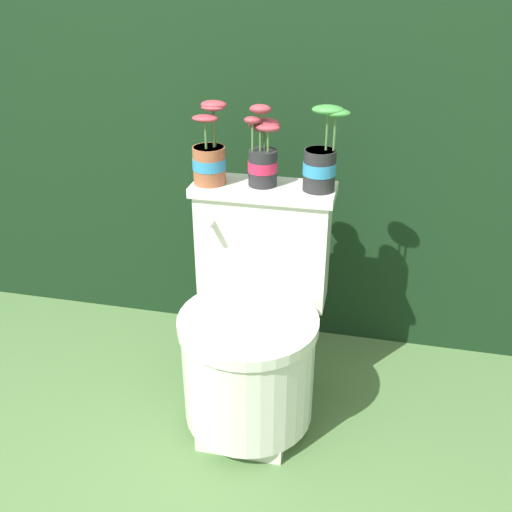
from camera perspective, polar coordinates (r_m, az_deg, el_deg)
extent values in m
plane|color=#4C703D|center=(2.00, -2.92, -16.69)|extent=(12.00, 12.00, 0.00)
cube|color=black|center=(2.61, 3.45, 15.64)|extent=(3.86, 1.06, 1.72)
cube|color=silver|center=(2.00, -0.72, -15.76)|extent=(0.28, 0.32, 0.05)
cylinder|color=silver|center=(1.87, -0.76, -11.41)|extent=(0.42, 0.42, 0.34)
cylinder|color=silver|center=(1.76, -0.79, -6.69)|extent=(0.44, 0.44, 0.04)
cube|color=silver|center=(1.87, 0.74, 0.86)|extent=(0.42, 0.15, 0.37)
cube|color=silver|center=(1.79, 0.78, 6.66)|extent=(0.45, 0.18, 0.03)
cylinder|color=silver|center=(1.76, -4.66, 3.11)|extent=(0.02, 0.05, 0.02)
cylinder|color=#9E5638|center=(1.79, -4.69, 9.04)|extent=(0.10, 0.10, 0.12)
cylinder|color=#2D84BC|center=(1.78, -4.70, 9.21)|extent=(0.10, 0.10, 0.03)
cylinder|color=#332319|center=(1.77, -4.76, 10.64)|extent=(0.09, 0.09, 0.01)
cylinder|color=#4C753D|center=(1.76, -4.18, 12.73)|extent=(0.01, 0.01, 0.12)
ellipsoid|color=#93333D|center=(1.74, -4.25, 14.85)|extent=(0.08, 0.06, 0.03)
cylinder|color=#4C753D|center=(1.74, -5.06, 11.98)|extent=(0.01, 0.01, 0.09)
ellipsoid|color=#93333D|center=(1.73, -5.13, 13.55)|extent=(0.08, 0.06, 0.02)
cylinder|color=#4C753D|center=(1.75, -4.29, 12.60)|extent=(0.01, 0.01, 0.11)
ellipsoid|color=#93333D|center=(1.73, -4.36, 14.59)|extent=(0.07, 0.05, 0.02)
cylinder|color=#262628|center=(1.76, 0.67, 8.82)|extent=(0.09, 0.09, 0.11)
cylinder|color=#D1234C|center=(1.76, 0.67, 8.99)|extent=(0.09, 0.09, 0.03)
cylinder|color=#332319|center=(1.75, 0.68, 10.35)|extent=(0.08, 0.08, 0.01)
cylinder|color=#4C753D|center=(1.73, -0.35, 11.82)|extent=(0.01, 0.01, 0.09)
ellipsoid|color=#93333D|center=(1.71, -0.36, 13.43)|extent=(0.05, 0.04, 0.02)
cylinder|color=#4C753D|center=(1.73, 0.43, 12.33)|extent=(0.01, 0.01, 0.12)
ellipsoid|color=#93333D|center=(1.71, 0.44, 14.48)|extent=(0.06, 0.05, 0.03)
cylinder|color=#4C753D|center=(1.76, 0.84, 11.64)|extent=(0.01, 0.01, 0.06)
ellipsoid|color=#93333D|center=(1.75, 0.85, 12.98)|extent=(0.10, 0.07, 0.04)
cylinder|color=#4C753D|center=(1.72, 1.21, 11.42)|extent=(0.01, 0.01, 0.07)
ellipsoid|color=#93333D|center=(1.71, 1.22, 12.71)|extent=(0.07, 0.05, 0.02)
cylinder|color=#262628|center=(1.73, 6.35, 8.52)|extent=(0.10, 0.10, 0.12)
cylinder|color=#2D84BC|center=(1.73, 6.36, 8.72)|extent=(0.10, 0.10, 0.04)
cylinder|color=#332319|center=(1.71, 6.45, 10.31)|extent=(0.09, 0.09, 0.01)
cylinder|color=#4C753D|center=(1.70, 7.87, 12.06)|extent=(0.01, 0.01, 0.10)
ellipsoid|color=#387F38|center=(1.68, 8.00, 13.99)|extent=(0.08, 0.06, 0.02)
cylinder|color=#4C753D|center=(1.70, 7.10, 12.22)|extent=(0.01, 0.01, 0.11)
ellipsoid|color=#387F38|center=(1.68, 7.23, 14.28)|extent=(0.09, 0.07, 0.03)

